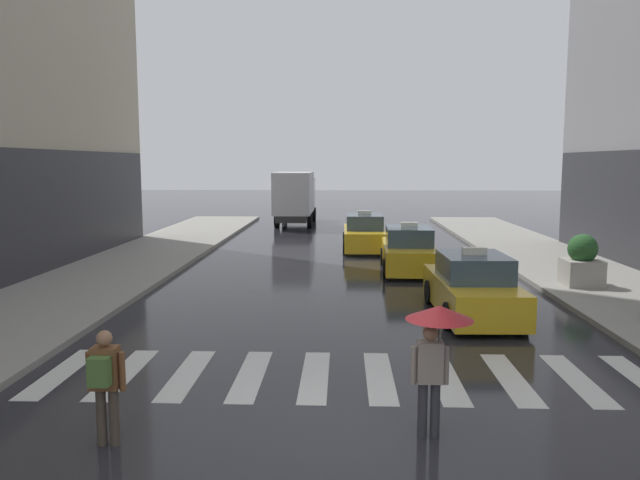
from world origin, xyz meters
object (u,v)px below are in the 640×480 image
at_px(box_truck, 295,196).
at_px(taxi_third, 364,234).
at_px(planter_mid_block, 582,262).
at_px(pedestrian_with_umbrella, 436,335).
at_px(taxi_second, 408,251).
at_px(taxi_lead, 472,288).
at_px(pedestrian_with_backpack, 105,379).

bearing_deg(box_truck, taxi_third, -70.24).
relative_size(box_truck, planter_mid_block, 4.72).
relative_size(taxi_third, planter_mid_block, 2.84).
bearing_deg(pedestrian_with_umbrella, box_truck, 98.19).
relative_size(box_truck, pedestrian_with_umbrella, 3.89).
xyz_separation_m(taxi_second, box_truck, (-5.40, 16.39, 1.13)).
bearing_deg(planter_mid_block, pedestrian_with_umbrella, -120.09).
distance_m(taxi_lead, taxi_third, 12.11).
xyz_separation_m(box_truck, pedestrian_with_backpack, (-0.28, -30.51, -0.88)).
bearing_deg(box_truck, taxi_lead, -74.54).
bearing_deg(planter_mid_block, taxi_second, 148.09).
bearing_deg(planter_mid_block, box_truck, 118.11).
relative_size(taxi_second, pedestrian_with_backpack, 2.78).
distance_m(taxi_lead, pedestrian_with_umbrella, 7.44).
distance_m(box_truck, pedestrian_with_backpack, 30.52).
bearing_deg(taxi_third, box_truck, 109.76).
height_order(taxi_third, pedestrian_with_backpack, taxi_third).
height_order(taxi_lead, pedestrian_with_backpack, taxi_lead).
distance_m(taxi_second, box_truck, 17.29).
bearing_deg(taxi_lead, taxi_second, 98.23).
bearing_deg(planter_mid_block, taxi_third, 127.34).
bearing_deg(taxi_second, taxi_lead, -81.77).
height_order(pedestrian_with_backpack, planter_mid_block, planter_mid_block).
height_order(taxi_second, pedestrian_with_backpack, taxi_second).
bearing_deg(taxi_lead, pedestrian_with_backpack, -131.19).
height_order(taxi_second, taxi_third, same).
height_order(pedestrian_with_umbrella, planter_mid_block, pedestrian_with_umbrella).
height_order(taxi_lead, planter_mid_block, taxi_lead).
height_order(taxi_third, planter_mid_block, taxi_third).
distance_m(pedestrian_with_umbrella, pedestrian_with_backpack, 4.66).
xyz_separation_m(box_truck, pedestrian_with_umbrella, (4.32, -30.05, -0.34)).
height_order(taxi_lead, pedestrian_with_umbrella, pedestrian_with_umbrella).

